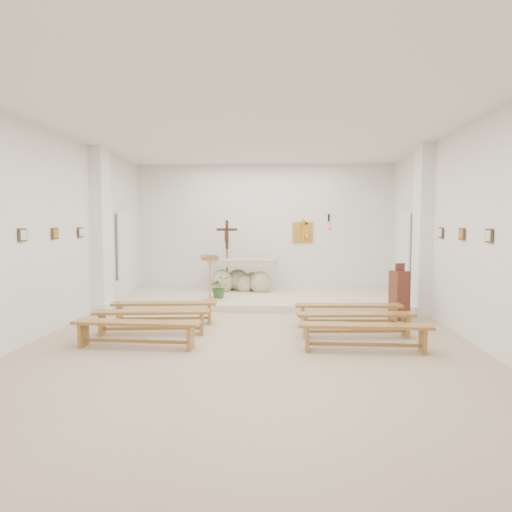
# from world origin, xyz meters

# --- Properties ---
(ground) EXTENTS (7.00, 10.00, 0.00)m
(ground) POSITION_xyz_m (0.00, 0.00, 0.00)
(ground) COLOR tan
(ground) RESTS_ON ground
(wall_left) EXTENTS (0.02, 10.00, 3.50)m
(wall_left) POSITION_xyz_m (-3.49, 0.00, 1.75)
(wall_left) COLOR white
(wall_left) RESTS_ON ground
(wall_right) EXTENTS (0.02, 10.00, 3.50)m
(wall_right) POSITION_xyz_m (3.49, 0.00, 1.75)
(wall_right) COLOR white
(wall_right) RESTS_ON ground
(wall_back) EXTENTS (7.00, 0.02, 3.50)m
(wall_back) POSITION_xyz_m (0.00, 4.99, 1.75)
(wall_back) COLOR white
(wall_back) RESTS_ON ground
(ceiling) EXTENTS (7.00, 10.00, 0.02)m
(ceiling) POSITION_xyz_m (0.00, 0.00, 3.49)
(ceiling) COLOR silver
(ceiling) RESTS_ON wall_back
(sanctuary_platform) EXTENTS (6.98, 3.00, 0.15)m
(sanctuary_platform) POSITION_xyz_m (0.00, 3.50, 0.07)
(sanctuary_platform) COLOR beige
(sanctuary_platform) RESTS_ON ground
(pilaster_left) EXTENTS (0.26, 0.55, 3.50)m
(pilaster_left) POSITION_xyz_m (-3.37, 2.00, 1.75)
(pilaster_left) COLOR white
(pilaster_left) RESTS_ON ground
(pilaster_right) EXTENTS (0.26, 0.55, 3.50)m
(pilaster_right) POSITION_xyz_m (3.37, 2.00, 1.75)
(pilaster_right) COLOR white
(pilaster_right) RESTS_ON ground
(gold_wall_relief) EXTENTS (0.55, 0.04, 0.55)m
(gold_wall_relief) POSITION_xyz_m (1.05, 4.96, 1.65)
(gold_wall_relief) COLOR #BF852D
(gold_wall_relief) RESTS_ON wall_back
(sanctuary_lamp) EXTENTS (0.11, 0.36, 0.44)m
(sanctuary_lamp) POSITION_xyz_m (1.75, 4.71, 1.81)
(sanctuary_lamp) COLOR black
(sanctuary_lamp) RESTS_ON wall_back
(station_frame_left_front) EXTENTS (0.03, 0.20, 0.20)m
(station_frame_left_front) POSITION_xyz_m (-3.47, -0.80, 1.72)
(station_frame_left_front) COLOR #44331E
(station_frame_left_front) RESTS_ON wall_left
(station_frame_left_mid) EXTENTS (0.03, 0.20, 0.20)m
(station_frame_left_mid) POSITION_xyz_m (-3.47, 0.20, 1.72)
(station_frame_left_mid) COLOR #44331E
(station_frame_left_mid) RESTS_ON wall_left
(station_frame_left_rear) EXTENTS (0.03, 0.20, 0.20)m
(station_frame_left_rear) POSITION_xyz_m (-3.47, 1.20, 1.72)
(station_frame_left_rear) COLOR #44331E
(station_frame_left_rear) RESTS_ON wall_left
(station_frame_right_front) EXTENTS (0.03, 0.20, 0.20)m
(station_frame_right_front) POSITION_xyz_m (3.47, -0.80, 1.72)
(station_frame_right_front) COLOR #44331E
(station_frame_right_front) RESTS_ON wall_right
(station_frame_right_mid) EXTENTS (0.03, 0.20, 0.20)m
(station_frame_right_mid) POSITION_xyz_m (3.47, 0.20, 1.72)
(station_frame_right_mid) COLOR #44331E
(station_frame_right_mid) RESTS_ON wall_right
(station_frame_right_rear) EXTENTS (0.03, 0.20, 0.20)m
(station_frame_right_rear) POSITION_xyz_m (3.47, 1.20, 1.72)
(station_frame_right_rear) COLOR #44331E
(station_frame_right_rear) RESTS_ON wall_right
(radiator_left) EXTENTS (0.10, 0.85, 0.52)m
(radiator_left) POSITION_xyz_m (-3.43, 2.70, 0.27)
(radiator_left) COLOR silver
(radiator_left) RESTS_ON ground
(radiator_right) EXTENTS (0.10, 0.85, 0.52)m
(radiator_right) POSITION_xyz_m (3.43, 2.70, 0.27)
(radiator_right) COLOR silver
(radiator_right) RESTS_ON ground
(altar) EXTENTS (1.78, 0.81, 0.90)m
(altar) POSITION_xyz_m (-0.54, 4.11, 0.50)
(altar) COLOR beige
(altar) RESTS_ON sanctuary_platform
(lectern) EXTENTS (0.41, 0.36, 1.08)m
(lectern) POSITION_xyz_m (-1.12, 2.52, 0.68)
(lectern) COLOR tan
(lectern) RESTS_ON sanctuary_platform
(crucifix_stand) EXTENTS (0.55, 0.24, 1.83)m
(crucifix_stand) POSITION_xyz_m (-0.95, 4.30, 1.21)
(crucifix_stand) COLOR #3C2113
(crucifix_stand) RESTS_ON sanctuary_platform
(potted_plant) EXTENTS (0.57, 0.53, 0.52)m
(potted_plant) POSITION_xyz_m (-0.97, 2.96, 0.41)
(potted_plant) COLOR #2E6026
(potted_plant) RESTS_ON sanctuary_platform
(donation_pedestal) EXTENTS (0.39, 0.39, 1.12)m
(donation_pedestal) POSITION_xyz_m (2.80, 1.48, 0.49)
(donation_pedestal) COLOR #5E261A
(donation_pedestal) RESTS_ON ground
(bench_left_front) EXTENTS (1.97, 0.51, 0.41)m
(bench_left_front) POSITION_xyz_m (-1.72, 0.84, 0.31)
(bench_left_front) COLOR olive
(bench_left_front) RESTS_ON ground
(bench_right_front) EXTENTS (1.97, 0.41, 0.41)m
(bench_right_front) POSITION_xyz_m (1.72, 0.84, 0.31)
(bench_right_front) COLOR olive
(bench_right_front) RESTS_ON ground
(bench_left_second) EXTENTS (1.97, 0.51, 0.41)m
(bench_left_second) POSITION_xyz_m (-1.72, -0.00, 0.31)
(bench_left_second) COLOR olive
(bench_left_second) RESTS_ON ground
(bench_right_second) EXTENTS (1.97, 0.47, 0.41)m
(bench_right_second) POSITION_xyz_m (1.72, -0.00, 0.31)
(bench_right_second) COLOR olive
(bench_right_second) RESTS_ON ground
(bench_left_third) EXTENTS (1.96, 0.40, 0.41)m
(bench_left_third) POSITION_xyz_m (-1.72, -0.84, 0.31)
(bench_left_third) COLOR olive
(bench_left_third) RESTS_ON ground
(bench_right_third) EXTENTS (1.96, 0.34, 0.41)m
(bench_right_third) POSITION_xyz_m (1.72, -0.84, 0.31)
(bench_right_third) COLOR olive
(bench_right_third) RESTS_ON ground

